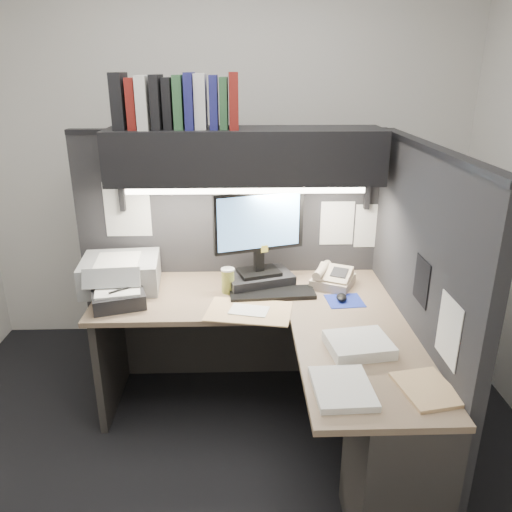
% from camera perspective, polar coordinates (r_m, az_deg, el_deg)
% --- Properties ---
extents(floor, '(3.50, 3.50, 0.00)m').
position_cam_1_polar(floor, '(2.86, -3.50, -22.57)').
color(floor, black).
rests_on(floor, ground).
extents(wall_back, '(3.50, 0.04, 2.70)m').
position_cam_1_polar(wall_back, '(3.64, -3.35, 10.93)').
color(wall_back, silver).
rests_on(wall_back, floor).
extents(wall_front, '(3.50, 0.04, 2.70)m').
position_cam_1_polar(wall_front, '(0.85, -8.52, -25.12)').
color(wall_front, silver).
rests_on(wall_front, floor).
extents(partition_back, '(1.90, 0.06, 1.60)m').
position_cam_1_polar(partition_back, '(3.24, -2.85, -0.42)').
color(partition_back, black).
rests_on(partition_back, floor).
extents(partition_right, '(0.06, 1.50, 1.60)m').
position_cam_1_polar(partition_right, '(2.70, 17.62, -5.88)').
color(partition_right, black).
rests_on(partition_right, floor).
extents(desk, '(1.70, 1.53, 0.73)m').
position_cam_1_polar(desk, '(2.60, 6.03, -15.18)').
color(desk, '#866C55').
rests_on(desk, floor).
extents(overhead_shelf, '(1.55, 0.34, 0.30)m').
position_cam_1_polar(overhead_shelf, '(2.88, -1.23, 11.42)').
color(overhead_shelf, black).
rests_on(overhead_shelf, partition_back).
extents(task_light_tube, '(1.32, 0.04, 0.04)m').
position_cam_1_polar(task_light_tube, '(2.77, -1.17, 7.49)').
color(task_light_tube, white).
rests_on(task_light_tube, overhead_shelf).
extents(monitor, '(0.53, 0.34, 0.58)m').
position_cam_1_polar(monitor, '(2.94, 0.34, 0.75)').
color(monitor, black).
rests_on(monitor, desk).
extents(keyboard, '(0.50, 0.20, 0.02)m').
position_cam_1_polar(keyboard, '(2.89, 1.87, -4.32)').
color(keyboard, black).
rests_on(keyboard, desk).
extents(mousepad, '(0.21, 0.20, 0.00)m').
position_cam_1_polar(mousepad, '(2.87, 10.10, -5.07)').
color(mousepad, navy).
rests_on(mousepad, desk).
extents(mouse, '(0.07, 0.10, 0.03)m').
position_cam_1_polar(mouse, '(2.86, 9.74, -4.68)').
color(mouse, black).
rests_on(mouse, mousepad).
extents(telephone, '(0.31, 0.31, 0.09)m').
position_cam_1_polar(telephone, '(3.04, 8.78, -2.56)').
color(telephone, tan).
rests_on(telephone, desk).
extents(coffee_cup, '(0.09, 0.09, 0.14)m').
position_cam_1_polar(coffee_cup, '(2.91, -3.22, -2.90)').
color(coffee_cup, '#A99E43').
rests_on(coffee_cup, desk).
extents(printer, '(0.48, 0.42, 0.18)m').
position_cam_1_polar(printer, '(3.08, -15.18, -1.88)').
color(printer, '#999C9E').
rests_on(printer, desk).
extents(notebook_stack, '(0.33, 0.30, 0.08)m').
position_cam_1_polar(notebook_stack, '(2.86, -15.44, -4.69)').
color(notebook_stack, black).
rests_on(notebook_stack, desk).
extents(open_folder, '(0.50, 0.37, 0.01)m').
position_cam_1_polar(open_folder, '(2.70, -0.80, -6.34)').
color(open_folder, tan).
rests_on(open_folder, desk).
extents(paper_stack_a, '(0.32, 0.28, 0.05)m').
position_cam_1_polar(paper_stack_a, '(2.40, 11.66, -9.90)').
color(paper_stack_a, white).
rests_on(paper_stack_a, desk).
extents(paper_stack_b, '(0.24, 0.30, 0.03)m').
position_cam_1_polar(paper_stack_b, '(2.12, 9.85, -14.66)').
color(paper_stack_b, white).
rests_on(paper_stack_b, desk).
extents(manila_stack, '(0.25, 0.30, 0.02)m').
position_cam_1_polar(manila_stack, '(2.21, 18.96, -14.18)').
color(manila_stack, tan).
rests_on(manila_stack, desk).
extents(binder_row, '(0.67, 0.26, 0.29)m').
position_cam_1_polar(binder_row, '(2.87, -9.05, 16.99)').
color(binder_row, black).
rests_on(binder_row, overhead_shelf).
extents(pinned_papers, '(1.76, 1.31, 0.51)m').
position_cam_1_polar(pinned_papers, '(2.82, 4.93, 1.81)').
color(pinned_papers, white).
rests_on(pinned_papers, partition_back).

